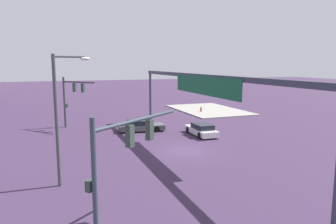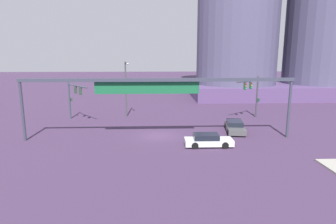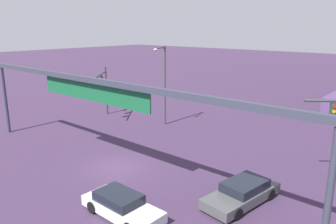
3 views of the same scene
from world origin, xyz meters
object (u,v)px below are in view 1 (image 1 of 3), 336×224
Objects in this scene: traffic_signal_opposite_side at (71,94)px; streetlamp_curved_arm at (60,111)px; traffic_signal_near_corner at (121,151)px; sedan_car_waiting_far at (201,130)px; sedan_car_approaching at (141,126)px; fire_hydrant_on_curb at (201,109)px.

streetlamp_curved_arm reaches higher than traffic_signal_opposite_side.
traffic_signal_near_corner is 1.14× the size of sedan_car_waiting_far.
traffic_signal_opposite_side reaches higher than sedan_car_approaching.
fire_hydrant_on_curb is at bearing 32.43° from streetlamp_curved_arm.
sedan_car_approaching and sedan_car_waiting_far have the same top height.
sedan_car_approaching is 1.10× the size of sedan_car_waiting_far.
traffic_signal_opposite_side is 1.24× the size of sedan_car_waiting_far.
sedan_car_waiting_far is (-8.22, -11.98, -3.23)m from traffic_signal_opposite_side.
sedan_car_approaching is 15.17m from fire_hydrant_on_curb.
sedan_car_waiting_far is 15.04m from fire_hydrant_on_curb.
sedan_car_approaching is at bearing 41.73° from streetlamp_curved_arm.
sedan_car_waiting_far is at bearing 153.85° from fire_hydrant_on_curb.
traffic_signal_opposite_side is at bearing 105.84° from fire_hydrant_on_curb.
fire_hydrant_on_curb is (13.50, -6.63, -0.09)m from sedan_car_waiting_far.
streetlamp_curved_arm is 16.07m from sedan_car_approaching.
sedan_car_waiting_far reaches higher than fire_hydrant_on_curb.
streetlamp_curved_arm is at bearing -114.53° from sedan_car_approaching.
traffic_signal_near_corner reaches higher than sedan_car_waiting_far.
traffic_signal_near_corner is 0.92× the size of traffic_signal_opposite_side.
sedan_car_approaching is (-4.17, -6.75, -3.23)m from traffic_signal_opposite_side.
traffic_signal_opposite_side is 14.89m from sedan_car_waiting_far.
sedan_car_approaching is at bearing 128.54° from fire_hydrant_on_curb.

